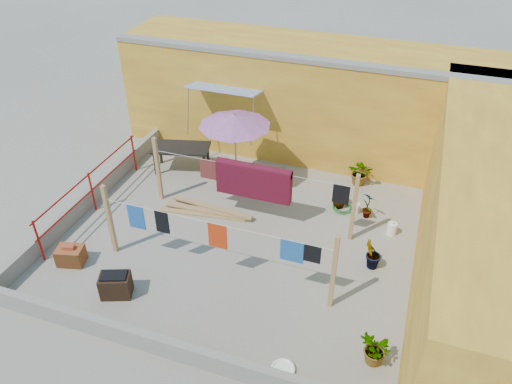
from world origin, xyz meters
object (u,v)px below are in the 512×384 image
brazier (116,285)px  water_jug_b (356,208)px  outdoor_table (181,149)px  brick_stack (71,255)px  patio_umbrella (235,121)px  water_jug_a (392,229)px  green_hose (343,208)px  plant_back_a (361,172)px  white_basin (283,369)px

brazier → water_jug_b: size_ratio=2.34×
outdoor_table → water_jug_b: (5.05, -0.42, -0.54)m
brick_stack → patio_umbrella: bearing=59.7°
water_jug_b → brazier: bearing=-133.3°
brick_stack → water_jug_a: 7.41m
green_hose → water_jug_a: bearing=-25.5°
outdoor_table → brick_stack: outdoor_table is taller
brazier → plant_back_a: size_ratio=0.98×
brick_stack → green_hose: bearing=36.9°
patio_umbrella → water_jug_a: (4.23, -0.67, -1.83)m
brazier → plant_back_a: plant_back_a is taller
outdoor_table → plant_back_a: 5.01m
outdoor_table → water_jug_a: outdoor_table is taller
water_jug_a → plant_back_a: 2.20m
brick_stack → plant_back_a: (5.51, 5.28, 0.15)m
outdoor_table → white_basin: (4.65, -5.47, -0.63)m
brick_stack → water_jug_b: brick_stack is taller
green_hose → plant_back_a: 1.35m
patio_umbrella → brazier: (-0.90, -4.54, -1.72)m
water_jug_a → green_hose: bearing=154.5°
patio_umbrella → green_hose: patio_umbrella is taller
brazier → water_jug_b: brazier is taller
brazier → white_basin: bearing=-9.4°
patio_umbrella → white_basin: 6.23m
patio_umbrella → plant_back_a: size_ratio=3.27×
outdoor_table → brick_stack: bearing=-97.8°
water_jug_a → water_jug_b: 1.10m
brazier → plant_back_a: 7.05m
outdoor_table → plant_back_a: size_ratio=2.37×
brazier → water_jug_b: 6.08m
green_hose → patio_umbrella: bearing=178.9°
outdoor_table → water_jug_a: (6.00, -0.98, -0.51)m
water_jug_b → green_hose: (-0.34, 0.06, -0.10)m
brick_stack → water_jug_a: brick_stack is taller
brick_stack → water_jug_a: size_ratio=1.82×
white_basin → water_jug_b: bearing=85.5°
green_hose → brick_stack: bearing=-143.1°
brick_stack → water_jug_b: size_ratio=2.13×
white_basin → patio_umbrella: bearing=119.1°
patio_umbrella → green_hose: (2.94, -0.06, -1.96)m
water_jug_b → patio_umbrella: bearing=178.0°
white_basin → green_hose: size_ratio=0.84×
water_jug_a → white_basin: bearing=-106.8°
brick_stack → outdoor_table: bearing=82.2°
green_hose → brazier: bearing=-130.6°
brazier → patio_umbrella: bearing=78.8°
brick_stack → plant_back_a: 7.63m
outdoor_table → water_jug_b: bearing=-4.7°
water_jug_a → green_hose: (-1.29, 0.61, -0.12)m
brazier → white_basin: 3.83m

